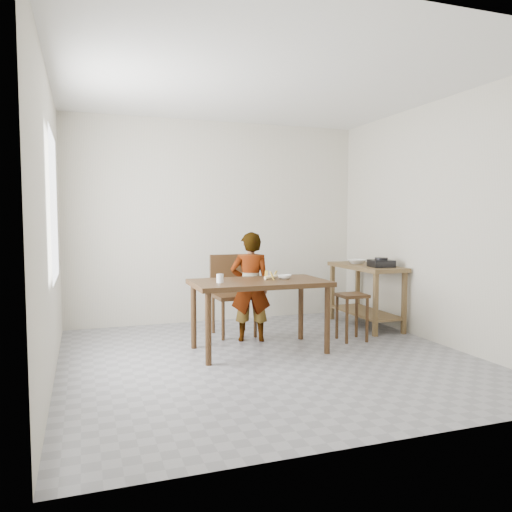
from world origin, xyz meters
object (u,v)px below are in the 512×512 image
object	(u,v)px
child	(250,287)
dining_chair	(234,296)
stool	(352,317)
dining_table	(259,316)
prep_counter	(366,296)

from	to	relation	value
child	dining_chair	world-z (taller)	child
dining_chair	stool	bearing A→B (deg)	-32.20
child	stool	bearing A→B (deg)	177.95
dining_table	child	size ratio (longest dim) A/B	1.12
prep_counter	dining_chair	world-z (taller)	dining_chair
child	stool	distance (m)	1.22
dining_table	child	world-z (taller)	child
prep_counter	dining_table	bearing A→B (deg)	-157.85
child	stool	world-z (taller)	child
dining_table	dining_chair	distance (m)	0.78
dining_table	stool	world-z (taller)	dining_table
prep_counter	dining_chair	size ratio (longest dim) A/B	1.25
dining_table	dining_chair	world-z (taller)	dining_chair
prep_counter	child	bearing A→B (deg)	-171.47
prep_counter	stool	bearing A→B (deg)	-132.28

